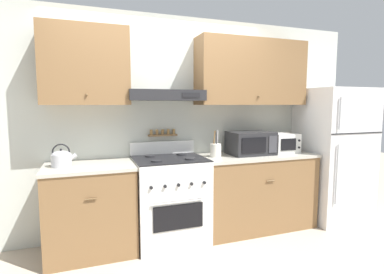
% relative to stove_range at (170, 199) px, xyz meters
% --- Properties ---
extents(ground_plane, '(16.00, 16.00, 0.00)m').
position_rel_stove_range_xyz_m(ground_plane, '(-0.00, -0.31, -0.48)').
color(ground_plane, '#B2A38E').
extents(wall_back, '(5.20, 0.46, 2.55)m').
position_rel_stove_range_xyz_m(wall_back, '(0.13, 0.29, 1.03)').
color(wall_back, silver).
rests_on(wall_back, ground_plane).
extents(counter_left, '(0.89, 0.65, 0.92)m').
position_rel_stove_range_xyz_m(counter_left, '(-0.83, 0.02, -0.02)').
color(counter_left, brown).
rests_on(counter_left, ground_plane).
extents(counter_right, '(1.43, 0.65, 0.92)m').
position_rel_stove_range_xyz_m(counter_right, '(1.10, 0.02, -0.02)').
color(counter_right, brown).
rests_on(counter_right, ground_plane).
extents(stove_range, '(0.77, 0.68, 1.09)m').
position_rel_stove_range_xyz_m(stove_range, '(0.00, 0.00, 0.00)').
color(stove_range, white).
rests_on(stove_range, ground_plane).
extents(refrigerator, '(0.81, 0.75, 1.73)m').
position_rel_stove_range_xyz_m(refrigerator, '(2.25, -0.04, 0.39)').
color(refrigerator, white).
rests_on(refrigerator, ground_plane).
extents(tea_kettle, '(0.24, 0.19, 0.23)m').
position_rel_stove_range_xyz_m(tea_kettle, '(-1.08, 0.02, 0.53)').
color(tea_kettle, '#B7B7BC').
rests_on(tea_kettle, counter_left).
extents(microwave, '(0.53, 0.38, 0.28)m').
position_rel_stove_range_xyz_m(microwave, '(1.03, 0.04, 0.58)').
color(microwave, '#232326').
rests_on(microwave, counter_right).
extents(utensil_crock, '(0.13, 0.13, 0.31)m').
position_rel_stove_range_xyz_m(utensil_crock, '(0.56, 0.02, 0.52)').
color(utensil_crock, silver).
rests_on(utensil_crock, counter_right).
extents(toaster_oven, '(0.34, 0.29, 0.24)m').
position_rel_stove_range_xyz_m(toaster_oven, '(1.49, 0.02, 0.56)').
color(toaster_oven, white).
rests_on(toaster_oven, counter_right).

